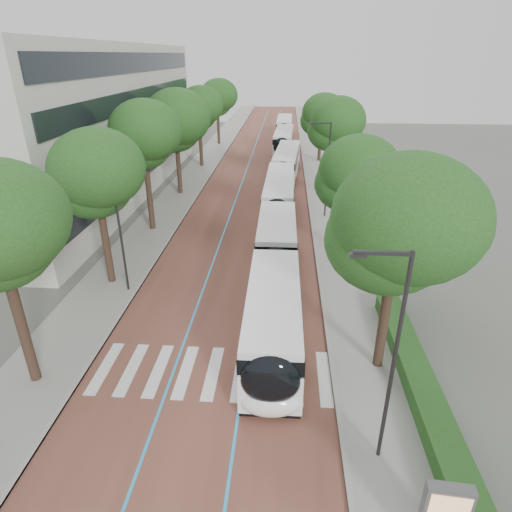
% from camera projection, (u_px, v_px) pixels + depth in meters
% --- Properties ---
extents(ground, '(160.00, 160.00, 0.00)m').
position_uv_depth(ground, '(205.00, 388.00, 18.44)').
color(ground, '#51544C').
rests_on(ground, ground).
extents(road, '(11.00, 140.00, 0.02)m').
position_uv_depth(road, '(260.00, 167.00, 54.51)').
color(road, brown).
rests_on(road, ground).
extents(sidewalk_left, '(4.00, 140.00, 0.12)m').
position_uv_depth(sidewalk_left, '(202.00, 166.00, 54.95)').
color(sidewalk_left, gray).
rests_on(sidewalk_left, ground).
extents(sidewalk_right, '(4.00, 140.00, 0.12)m').
position_uv_depth(sidewalk_right, '(319.00, 168.00, 54.02)').
color(sidewalk_right, gray).
rests_on(sidewalk_right, ground).
extents(kerb_left, '(0.20, 140.00, 0.14)m').
position_uv_depth(kerb_left, '(217.00, 166.00, 54.83)').
color(kerb_left, gray).
rests_on(kerb_left, ground).
extents(kerb_right, '(0.20, 140.00, 0.14)m').
position_uv_depth(kerb_right, '(304.00, 167.00, 54.14)').
color(kerb_right, gray).
rests_on(kerb_right, ground).
extents(zebra_crossing, '(10.55, 3.60, 0.01)m').
position_uv_depth(zebra_crossing, '(213.00, 372.00, 19.31)').
color(zebra_crossing, silver).
rests_on(zebra_crossing, ground).
extents(lane_line_left, '(0.12, 126.00, 0.01)m').
position_uv_depth(lane_line_left, '(248.00, 167.00, 54.60)').
color(lane_line_left, '#2A98D3').
rests_on(lane_line_left, road).
extents(lane_line_right, '(0.12, 126.00, 0.01)m').
position_uv_depth(lane_line_right, '(273.00, 167.00, 54.40)').
color(lane_line_right, '#2A98D3').
rests_on(lane_line_right, road).
extents(office_building, '(18.11, 40.00, 14.00)m').
position_uv_depth(office_building, '(55.00, 122.00, 41.90)').
color(office_building, '#AEADA1').
rests_on(office_building, ground).
extents(hedge, '(1.20, 14.00, 0.80)m').
position_uv_depth(hedge, '(422.00, 389.00, 17.65)').
color(hedge, '#184618').
rests_on(hedge, sidewalk_right).
extents(streetlight_near, '(1.82, 0.20, 8.00)m').
position_uv_depth(streetlight_near, '(390.00, 347.00, 13.26)').
color(streetlight_near, '#28282A').
rests_on(streetlight_near, sidewalk_right).
extents(streetlight_far, '(1.82, 0.20, 8.00)m').
position_uv_depth(streetlight_far, '(326.00, 163.00, 35.81)').
color(streetlight_far, '#28282A').
rests_on(streetlight_far, sidewalk_right).
extents(lamp_post_left, '(0.14, 0.14, 8.00)m').
position_uv_depth(lamp_post_left, '(120.00, 228.00, 24.27)').
color(lamp_post_left, '#28282A').
rests_on(lamp_post_left, sidewalk_left).
extents(trees_left, '(6.35, 60.49, 9.71)m').
position_uv_depth(trees_left, '(173.00, 126.00, 40.26)').
color(trees_left, black).
rests_on(trees_left, ground).
extents(trees_right, '(5.99, 47.85, 9.28)m').
position_uv_depth(trees_right, '(342.00, 148.00, 34.40)').
color(trees_right, black).
rests_on(trees_right, ground).
extents(lead_bus, '(2.67, 18.42, 3.20)m').
position_uv_depth(lead_bus, '(275.00, 281.00, 23.75)').
color(lead_bus, black).
rests_on(lead_bus, ground).
extents(bus_queued_0, '(2.72, 12.44, 3.20)m').
position_uv_depth(bus_queued_0, '(279.00, 196.00, 37.96)').
color(bus_queued_0, white).
rests_on(bus_queued_0, ground).
extents(bus_queued_1, '(3.34, 12.54, 3.20)m').
position_uv_depth(bus_queued_1, '(286.00, 164.00, 49.15)').
color(bus_queued_1, white).
rests_on(bus_queued_1, ground).
extents(bus_queued_2, '(2.92, 12.47, 3.20)m').
position_uv_depth(bus_queued_2, '(284.00, 142.00, 61.62)').
color(bus_queued_2, white).
rests_on(bus_queued_2, ground).
extents(bus_queued_3, '(2.69, 12.43, 3.20)m').
position_uv_depth(bus_queued_3, '(284.00, 128.00, 73.52)').
color(bus_queued_3, white).
rests_on(bus_queued_3, ground).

